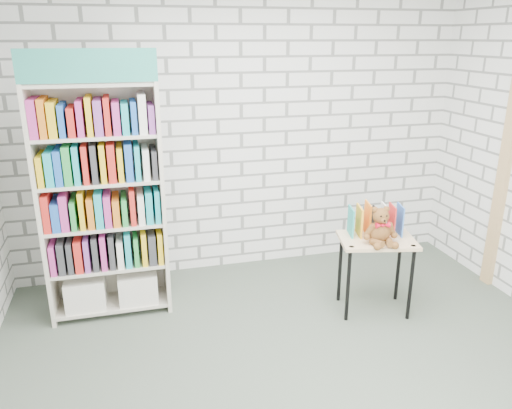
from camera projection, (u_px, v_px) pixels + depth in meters
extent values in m
plane|color=#465044|center=(308.00, 380.00, 3.53)|extent=(4.50, 4.50, 0.00)
cube|color=silver|center=(241.00, 133.00, 4.91)|extent=(4.50, 0.02, 2.80)
cube|color=beige|center=(42.00, 208.00, 4.01)|extent=(0.03, 0.39, 1.98)
cube|color=beige|center=(162.00, 199.00, 4.24)|extent=(0.03, 0.39, 1.98)
cube|color=beige|center=(104.00, 197.00, 4.29)|extent=(0.99, 0.02, 1.98)
cube|color=teal|center=(88.00, 66.00, 3.60)|extent=(0.99, 0.02, 0.24)
cube|color=beige|center=(114.00, 302.00, 4.42)|extent=(0.93, 0.37, 0.03)
cube|color=beige|center=(110.00, 264.00, 4.30)|extent=(0.93, 0.37, 0.03)
cube|color=beige|center=(105.00, 224.00, 4.18)|extent=(0.93, 0.37, 0.03)
cube|color=beige|center=(101.00, 181.00, 4.06)|extent=(0.93, 0.37, 0.03)
cube|color=beige|center=(96.00, 135.00, 3.94)|extent=(0.93, 0.37, 0.03)
cube|color=beige|center=(91.00, 84.00, 3.82)|extent=(0.93, 0.37, 0.03)
cube|color=silver|center=(86.00, 291.00, 4.32)|extent=(0.33, 0.33, 0.26)
cube|color=silver|center=(138.00, 285.00, 4.43)|extent=(0.33, 0.33, 0.26)
cube|color=blue|center=(108.00, 249.00, 4.25)|extent=(0.93, 0.33, 0.26)
cube|color=green|center=(104.00, 207.00, 4.13)|extent=(0.93, 0.33, 0.26)
cube|color=orange|center=(99.00, 163.00, 4.01)|extent=(0.93, 0.33, 0.26)
cube|color=#BF338C|center=(94.00, 117.00, 3.89)|extent=(0.93, 0.33, 0.26)
cube|color=#D7AD81|center=(377.00, 240.00, 4.23)|extent=(0.71, 0.56, 0.03)
cylinder|color=black|center=(348.00, 286.00, 4.17)|extent=(0.03, 0.03, 0.65)
cylinder|color=black|center=(340.00, 268.00, 4.49)|extent=(0.03, 0.03, 0.65)
cylinder|color=black|center=(411.00, 285.00, 4.19)|extent=(0.03, 0.03, 0.65)
cylinder|color=black|center=(398.00, 267.00, 4.51)|extent=(0.03, 0.03, 0.65)
cylinder|color=black|center=(351.00, 247.00, 4.07)|extent=(0.04, 0.04, 0.01)
cylinder|color=black|center=(413.00, 246.00, 4.09)|extent=(0.04, 0.04, 0.01)
cube|color=teal|center=(351.00, 220.00, 4.28)|extent=(0.06, 0.19, 0.26)
cube|color=#FFAF28|center=(359.00, 220.00, 4.28)|extent=(0.06, 0.19, 0.26)
cube|color=orange|center=(367.00, 220.00, 4.28)|extent=(0.06, 0.19, 0.26)
cube|color=black|center=(375.00, 220.00, 4.28)|extent=(0.06, 0.19, 0.26)
cube|color=white|center=(383.00, 220.00, 4.29)|extent=(0.06, 0.19, 0.26)
cube|color=red|center=(392.00, 220.00, 4.29)|extent=(0.06, 0.19, 0.26)
cube|color=blue|center=(400.00, 220.00, 4.29)|extent=(0.06, 0.19, 0.26)
ellipsoid|color=brown|center=(379.00, 232.00, 4.13)|extent=(0.19, 0.16, 0.19)
sphere|color=brown|center=(381.00, 216.00, 4.08)|extent=(0.13, 0.13, 0.13)
sphere|color=brown|center=(375.00, 210.00, 4.06)|extent=(0.05, 0.05, 0.05)
sphere|color=brown|center=(386.00, 209.00, 4.08)|extent=(0.05, 0.05, 0.05)
sphere|color=brown|center=(383.00, 220.00, 4.03)|extent=(0.05, 0.05, 0.05)
sphere|color=black|center=(381.00, 216.00, 4.02)|extent=(0.02, 0.02, 0.02)
sphere|color=black|center=(386.00, 216.00, 4.02)|extent=(0.02, 0.02, 0.02)
sphere|color=black|center=(385.00, 221.00, 4.01)|extent=(0.02, 0.02, 0.02)
cylinder|color=brown|center=(370.00, 230.00, 4.09)|extent=(0.09, 0.08, 0.13)
cylinder|color=brown|center=(391.00, 229.00, 4.11)|extent=(0.09, 0.07, 0.13)
sphere|color=brown|center=(367.00, 237.00, 4.09)|extent=(0.05, 0.05, 0.05)
sphere|color=brown|center=(394.00, 235.00, 4.12)|extent=(0.05, 0.05, 0.05)
cylinder|color=brown|center=(377.00, 243.00, 4.05)|extent=(0.09, 0.15, 0.07)
cylinder|color=brown|center=(389.00, 242.00, 4.07)|extent=(0.11, 0.15, 0.07)
sphere|color=brown|center=(377.00, 247.00, 3.99)|extent=(0.06, 0.06, 0.06)
sphere|color=brown|center=(395.00, 245.00, 4.01)|extent=(0.06, 0.06, 0.06)
cone|color=red|center=(379.00, 225.00, 4.04)|extent=(0.06, 0.05, 0.05)
cone|color=red|center=(386.00, 225.00, 4.05)|extent=(0.06, 0.05, 0.05)
sphere|color=red|center=(383.00, 225.00, 4.05)|extent=(0.03, 0.03, 0.03)
cube|color=tan|center=(502.00, 180.00, 4.60)|extent=(0.05, 0.12, 2.10)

